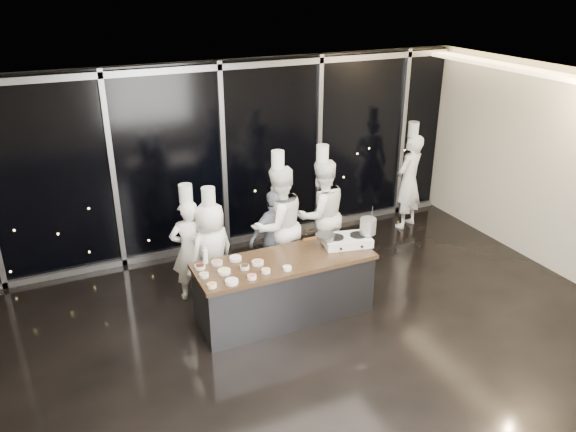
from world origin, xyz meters
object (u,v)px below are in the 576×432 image
at_px(demo_counter, 285,288).
at_px(stove, 347,240).
at_px(frying_pan, 325,236).
at_px(chef_side, 409,181).
at_px(stock_pot, 368,226).
at_px(chef_far_left, 190,248).
at_px(guest, 276,238).
at_px(chef_center, 278,225).
at_px(chef_right, 321,214).
at_px(chef_left, 212,252).

bearing_deg(demo_counter, stove, 2.50).
bearing_deg(demo_counter, frying_pan, 9.64).
bearing_deg(chef_side, demo_counter, 5.25).
bearing_deg(demo_counter, stock_pot, -0.72).
distance_m(chef_far_left, guest, 1.31).
height_order(stove, chef_far_left, chef_far_left).
relative_size(chef_center, guest, 1.39).
height_order(chef_far_left, chef_right, chef_right).
height_order(chef_center, chef_right, chef_center).
bearing_deg(chef_far_left, frying_pan, 155.77).
xyz_separation_m(demo_counter, frying_pan, (0.67, 0.11, 0.61)).
bearing_deg(chef_far_left, chef_center, -178.70).
distance_m(frying_pan, chef_center, 0.93).
bearing_deg(chef_center, demo_counter, 58.77).
bearing_deg(chef_right, stock_pot, 94.53).
distance_m(stock_pot, chef_side, 2.80).
distance_m(chef_left, chef_center, 1.12).
height_order(frying_pan, chef_far_left, chef_far_left).
relative_size(demo_counter, frying_pan, 4.86).
relative_size(demo_counter, chef_side, 1.22).
relative_size(chef_left, chef_side, 0.87).
relative_size(stove, chef_right, 0.36).
bearing_deg(demo_counter, chef_side, 28.86).
xyz_separation_m(stove, chef_center, (-0.66, 0.93, -0.02)).
distance_m(demo_counter, stock_pot, 1.47).
distance_m(chef_left, chef_side, 4.26).
distance_m(chef_far_left, chef_center, 1.37).
bearing_deg(stove, stock_pot, 0.55).
height_order(stock_pot, chef_right, chef_right).
height_order(stock_pot, chef_far_left, chef_far_left).
bearing_deg(chef_side, chef_right, -5.33).
relative_size(frying_pan, chef_center, 0.24).
distance_m(demo_counter, chef_side, 3.87).
height_order(chef_right, chef_side, chef_right).
bearing_deg(guest, chef_left, -0.51).
bearing_deg(frying_pan, chef_center, 123.13).
xyz_separation_m(frying_pan, chef_center, (-0.34, 0.86, -0.11)).
xyz_separation_m(demo_counter, chef_far_left, (-1.03, 1.05, 0.35)).
bearing_deg(chef_far_left, guest, 179.79).
height_order(chef_far_left, chef_left, chef_far_left).
bearing_deg(chef_far_left, stock_pot, 159.96).
xyz_separation_m(chef_center, chef_side, (3.03, 0.88, -0.03)).
height_order(stove, chef_side, chef_side).
height_order(stock_pot, chef_center, chef_center).
xyz_separation_m(stove, stock_pot, (0.30, -0.06, 0.19)).
distance_m(chef_left, guest, 1.05).
height_order(demo_counter, chef_center, chef_center).
height_order(demo_counter, chef_right, chef_right).
bearing_deg(chef_left, chef_far_left, -59.50).
xyz_separation_m(chef_center, chef_right, (0.81, 0.15, -0.03)).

